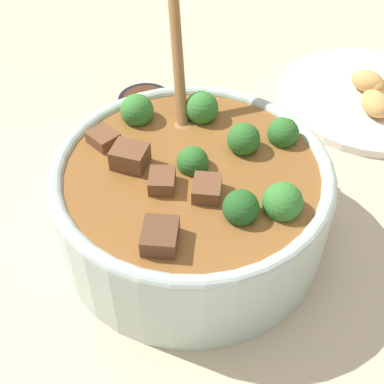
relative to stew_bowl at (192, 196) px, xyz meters
name	(u,v)px	position (x,y,z in m)	size (l,w,h in m)	color
ground_plane	(192,235)	(0.00, 0.00, -0.06)	(4.00, 4.00, 0.00)	#C6B293
stew_bowl	(192,196)	(0.00, 0.00, 0.00)	(0.29, 0.30, 0.24)	#B2C6BC
condiment_bowl	(146,109)	(-0.09, 0.19, -0.04)	(0.07, 0.07, 0.04)	black
food_plate	(371,97)	(0.23, 0.28, -0.05)	(0.26, 0.26, 0.04)	silver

